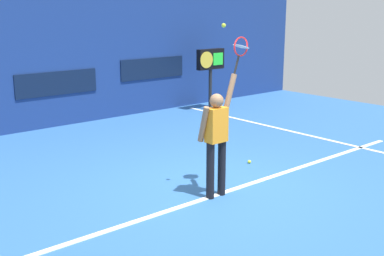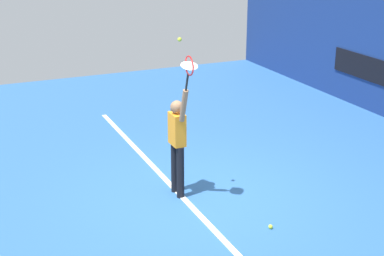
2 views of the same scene
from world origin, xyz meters
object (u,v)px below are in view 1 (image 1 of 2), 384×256
object	(u,v)px
tennis_ball	(224,25)
scoreboard_clock	(211,62)
tennis_racket	(240,49)
spare_ball	(249,162)
tennis_player	(216,136)

from	to	relation	value
tennis_ball	scoreboard_clock	size ratio (longest dim) A/B	0.04
tennis_racket	spare_ball	bearing A→B (deg)	35.07
tennis_racket	scoreboard_clock	xyz separation A→B (m)	(4.19, 5.26, -0.92)
tennis_player	scoreboard_clock	bearing A→B (deg)	48.31
tennis_ball	tennis_player	bearing A→B (deg)	179.72
tennis_racket	tennis_ball	distance (m)	0.52
tennis_ball	scoreboard_clock	world-z (taller)	tennis_ball
scoreboard_clock	tennis_racket	bearing A→B (deg)	-128.52
tennis_player	tennis_racket	size ratio (longest dim) A/B	3.15
scoreboard_clock	spare_ball	distance (m)	5.52
tennis_player	spare_ball	bearing A→B (deg)	26.30
tennis_racket	tennis_ball	xyz separation A→B (m)	(-0.37, 0.00, 0.37)
tennis_ball	spare_ball	xyz separation A→B (m)	(1.57, 0.84, -2.69)
tennis_racket	spare_ball	distance (m)	2.74
tennis_player	tennis_ball	distance (m)	1.72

